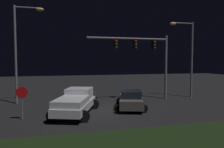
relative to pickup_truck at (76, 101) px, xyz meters
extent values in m
plane|color=black|center=(3.63, 1.30, -1.00)|extent=(80.00, 80.00, 0.00)
cube|color=silver|center=(-0.06, -0.16, -0.32)|extent=(3.72, 5.76, 0.55)
cube|color=silver|center=(0.35, 0.95, 0.38)|extent=(2.38, 2.41, 0.85)
cube|color=black|center=(0.35, 0.95, 0.50)|extent=(2.17, 2.03, 0.51)
cube|color=silver|center=(-0.43, -1.18, 0.18)|extent=(2.83, 3.50, 0.45)
cylinder|color=black|center=(-0.37, 2.02, -0.60)|extent=(0.80, 0.22, 0.80)
cylinder|color=black|center=(1.57, 1.31, -0.60)|extent=(0.80, 0.22, 0.80)
cylinder|color=black|center=(-1.69, -1.64, -0.60)|extent=(0.80, 0.22, 0.80)
cylinder|color=black|center=(0.25, -2.34, -0.60)|extent=(0.80, 0.22, 0.80)
cube|color=#514C47|center=(4.56, 0.82, -0.39)|extent=(3.04, 4.74, 0.70)
cube|color=black|center=(4.48, 0.58, 0.24)|extent=(2.13, 2.39, 0.55)
cylinder|color=black|center=(4.13, 2.52, -0.68)|extent=(0.64, 0.22, 0.64)
cylinder|color=black|center=(5.88, 1.97, -0.68)|extent=(0.64, 0.22, 0.64)
cylinder|color=black|center=(3.23, -0.33, -0.68)|extent=(0.64, 0.22, 0.64)
cylinder|color=black|center=(4.98, -0.89, -0.68)|extent=(0.64, 0.22, 0.64)
cylinder|color=slate|center=(9.63, 4.36, 2.25)|extent=(0.24, 0.24, 6.50)
cylinder|color=slate|center=(5.53, 4.36, 5.10)|extent=(8.20, 0.18, 0.18)
cube|color=black|center=(8.23, 4.36, 4.50)|extent=(0.32, 0.44, 0.95)
sphere|color=red|center=(8.23, 4.13, 4.80)|extent=(0.22, 0.22, 0.22)
sphere|color=#59380A|center=(8.23, 4.13, 4.50)|extent=(0.22, 0.22, 0.22)
sphere|color=#0C4719|center=(8.23, 4.13, 4.20)|extent=(0.22, 0.22, 0.22)
cube|color=black|center=(6.23, 4.36, 4.50)|extent=(0.32, 0.44, 0.95)
sphere|color=red|center=(6.23, 4.13, 4.80)|extent=(0.22, 0.22, 0.22)
sphere|color=#59380A|center=(6.23, 4.13, 4.50)|extent=(0.22, 0.22, 0.22)
sphere|color=#0C4719|center=(6.23, 4.13, 4.20)|extent=(0.22, 0.22, 0.22)
cube|color=black|center=(4.23, 4.36, 4.50)|extent=(0.32, 0.44, 0.95)
sphere|color=red|center=(4.23, 4.13, 4.80)|extent=(0.22, 0.22, 0.22)
sphere|color=#59380A|center=(4.23, 4.13, 4.50)|extent=(0.22, 0.22, 0.22)
sphere|color=#0C4719|center=(4.23, 4.13, 4.20)|extent=(0.22, 0.22, 0.22)
cylinder|color=slate|center=(-4.91, 5.32, 3.45)|extent=(0.20, 0.20, 8.90)
cylinder|color=slate|center=(-3.82, 5.32, 7.75)|extent=(2.19, 0.12, 0.12)
ellipsoid|color=#F9CC72|center=(-2.72, 5.32, 7.65)|extent=(0.70, 0.44, 0.30)
cylinder|color=slate|center=(12.74, 4.46, 3.00)|extent=(0.20, 0.20, 8.01)
cylinder|color=slate|center=(11.59, 4.46, 6.86)|extent=(2.31, 0.12, 0.12)
ellipsoid|color=#F9CC72|center=(10.43, 4.46, 6.76)|extent=(0.70, 0.44, 0.30)
cylinder|color=slate|center=(-3.62, -0.65, 0.10)|extent=(0.07, 0.07, 2.20)
cylinder|color=#B20C0F|center=(-3.62, -0.68, 0.85)|extent=(0.76, 0.03, 0.76)
camera|label=1|loc=(-1.43, -16.06, 2.98)|focal=34.99mm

